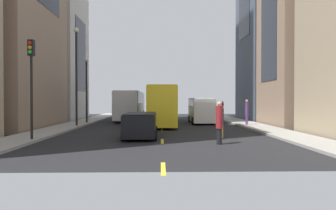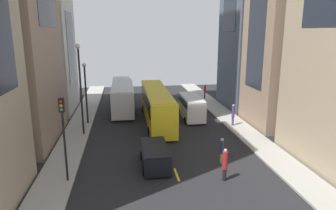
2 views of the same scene
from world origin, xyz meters
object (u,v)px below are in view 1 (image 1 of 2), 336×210
city_bus_white (131,103)px  pedestrian_waiting_curb (222,120)px  car_black_0 (141,123)px  pedestrian_crossing_mid (247,111)px  streetcar_yellow (162,103)px  pedestrian_crossing_near (223,108)px  pedestrian_walking_far (219,122)px  delivery_van_white (201,108)px  traffic_light_near_corner (31,70)px

city_bus_white → pedestrian_waiting_curb: bearing=-67.6°
car_black_0 → pedestrian_crossing_mid: (9.03, 8.40, 0.45)m
pedestrian_waiting_curb → streetcar_yellow: bearing=57.2°
car_black_0 → pedestrian_crossing_near: bearing=66.2°
pedestrian_walking_far → pedestrian_waiting_curb: size_ratio=1.12×
car_black_0 → pedestrian_crossing_mid: pedestrian_crossing_mid is taller
delivery_van_white → pedestrian_waiting_curb: size_ratio=2.94×
pedestrian_crossing_near → traffic_light_near_corner: traffic_light_near_corner is taller
streetcar_yellow → pedestrian_crossing_near: streetcar_yellow is taller
pedestrian_walking_far → traffic_light_near_corner: 10.83m
pedestrian_walking_far → streetcar_yellow: bearing=-27.1°
city_bus_white → pedestrian_walking_far: city_bus_white is taller
city_bus_white → traffic_light_near_corner: (-3.67, -19.35, 2.04)m
pedestrian_crossing_mid → pedestrian_waiting_curb: (-4.01, -8.64, -0.26)m
delivery_van_white → pedestrian_crossing_mid: delivery_van_white is taller
delivery_van_white → car_black_0: bearing=-113.9°
pedestrian_crossing_near → traffic_light_near_corner: (-15.52, -23.26, 2.76)m
delivery_van_white → city_bus_white: bearing=144.3°
delivery_van_white → pedestrian_crossing_near: size_ratio=2.86×
city_bus_white → traffic_light_near_corner: traffic_light_near_corner is taller
pedestrian_walking_far → pedestrian_crossing_near: (5.14, 24.48, 0.09)m
car_black_0 → pedestrian_walking_far: (4.37, -2.92, 0.29)m
pedestrian_walking_far → pedestrian_crossing_mid: bearing=-61.3°
city_bus_white → pedestrian_waiting_curb: city_bus_white is taller
city_bus_white → traffic_light_near_corner: 19.80m
car_black_0 → traffic_light_near_corner: (-6.01, -1.69, 3.14)m
pedestrian_crossing_mid → pedestrian_walking_far: size_ratio=1.00×
streetcar_yellow → pedestrian_waiting_curb: bearing=-72.6°
city_bus_white → pedestrian_walking_far: size_ratio=5.45×
traffic_light_near_corner → pedestrian_crossing_mid: bearing=33.9°
car_black_0 → pedestrian_walking_far: 5.26m
pedestrian_walking_far → pedestrian_waiting_curb: 2.76m
delivery_van_white → pedestrian_crossing_near: 10.33m
pedestrian_crossing_near → streetcar_yellow: bearing=-148.4°
city_bus_white → car_black_0: size_ratio=2.79×
pedestrian_waiting_curb → traffic_light_near_corner: size_ratio=0.36×
car_black_0 → pedestrian_crossing_near: (9.51, 21.56, 0.38)m
city_bus_white → pedestrian_walking_far: (6.71, -20.58, -0.81)m
streetcar_yellow → car_black_0: streetcar_yellow is taller
streetcar_yellow → pedestrian_crossing_mid: bearing=-21.7°
traffic_light_near_corner → delivery_van_white: bearing=50.5°
pedestrian_crossing_mid → pedestrian_crossing_near: 13.17m
traffic_light_near_corner → city_bus_white: bearing=79.3°
city_bus_white → traffic_light_near_corner: bearing=-100.7°
pedestrian_crossing_near → pedestrian_waiting_curb: 22.27m
city_bus_white → car_black_0: bearing=-82.4°
delivery_van_white → pedestrian_walking_far: (-1.00, -15.02, -0.31)m
city_bus_white → pedestrian_crossing_mid: city_bus_white is taller
pedestrian_waiting_curb → traffic_light_near_corner: traffic_light_near_corner is taller
pedestrian_waiting_curb → car_black_0: bearing=127.0°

